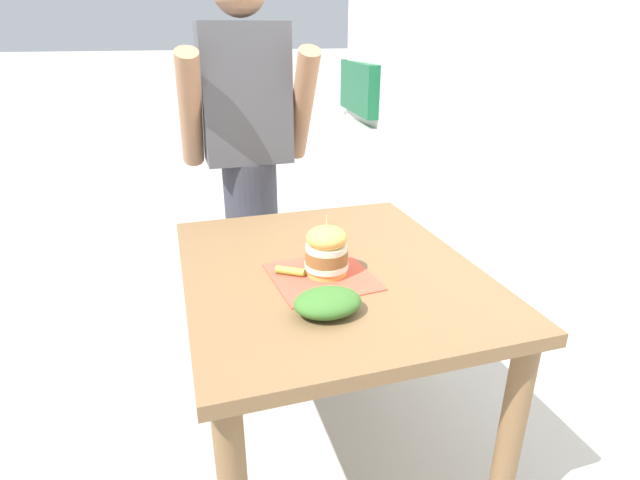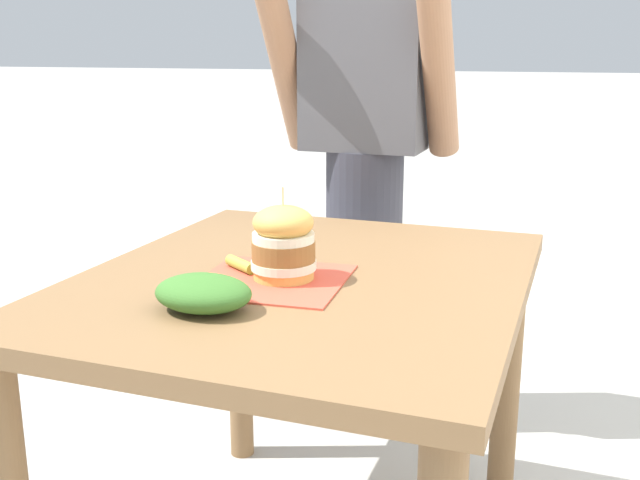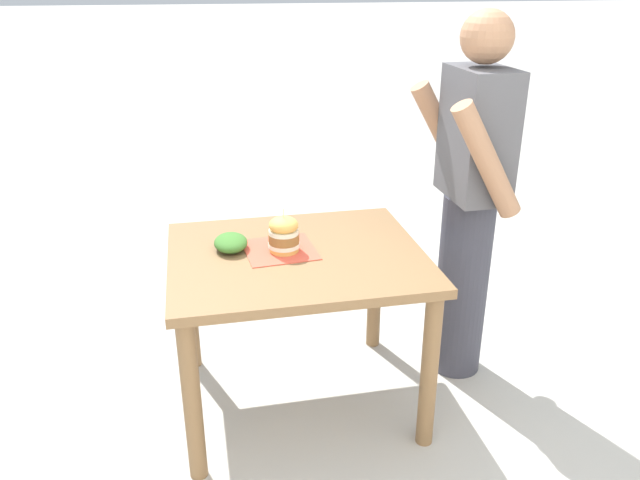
{
  "view_description": "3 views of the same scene",
  "coord_description": "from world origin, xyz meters",
  "px_view_note": "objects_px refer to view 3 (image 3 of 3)",
  "views": [
    {
      "loc": [
        -0.44,
        -1.34,
        1.43
      ],
      "look_at": [
        0.0,
        0.1,
        0.79
      ],
      "focal_mm": 28.0,
      "sensor_mm": 36.0,
      "label": 1
    },
    {
      "loc": [
        0.54,
        -1.39,
        1.2
      ],
      "look_at": [
        0.0,
        0.1,
        0.79
      ],
      "focal_mm": 42.0,
      "sensor_mm": 36.0,
      "label": 2
    },
    {
      "loc": [
        2.33,
        -0.39,
        1.82
      ],
      "look_at": [
        0.0,
        0.1,
        0.79
      ],
      "focal_mm": 35.0,
      "sensor_mm": 36.0,
      "label": 3
    }
  ],
  "objects_px": {
    "pickle_spear": "(285,238)",
    "diner_across_table": "(470,199)",
    "patio_table": "(297,279)",
    "sandwich": "(284,234)",
    "side_salad": "(231,243)"
  },
  "relations": [
    {
      "from": "sandwich",
      "to": "side_salad",
      "type": "relative_size",
      "value": 1.04
    },
    {
      "from": "pickle_spear",
      "to": "side_salad",
      "type": "distance_m",
      "value": 0.24
    },
    {
      "from": "diner_across_table",
      "to": "side_salad",
      "type": "bearing_deg",
      "value": -88.92
    },
    {
      "from": "side_salad",
      "to": "diner_across_table",
      "type": "bearing_deg",
      "value": 91.08
    },
    {
      "from": "patio_table",
      "to": "diner_across_table",
      "type": "bearing_deg",
      "value": 97.76
    },
    {
      "from": "side_salad",
      "to": "diner_across_table",
      "type": "relative_size",
      "value": 0.11
    },
    {
      "from": "pickle_spear",
      "to": "diner_across_table",
      "type": "bearing_deg",
      "value": 88.54
    },
    {
      "from": "pickle_spear",
      "to": "side_salad",
      "type": "xyz_separation_m",
      "value": [
        0.04,
        -0.24,
        0.02
      ]
    },
    {
      "from": "sandwich",
      "to": "diner_across_table",
      "type": "height_order",
      "value": "diner_across_table"
    },
    {
      "from": "patio_table",
      "to": "pickle_spear",
      "type": "relative_size",
      "value": 11.82
    },
    {
      "from": "patio_table",
      "to": "diner_across_table",
      "type": "distance_m",
      "value": 0.86
    },
    {
      "from": "pickle_spear",
      "to": "diner_across_table",
      "type": "height_order",
      "value": "diner_across_table"
    },
    {
      "from": "pickle_spear",
      "to": "diner_across_table",
      "type": "distance_m",
      "value": 0.84
    },
    {
      "from": "pickle_spear",
      "to": "patio_table",
      "type": "bearing_deg",
      "value": 11.24
    },
    {
      "from": "side_salad",
      "to": "diner_across_table",
      "type": "height_order",
      "value": "diner_across_table"
    }
  ]
}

